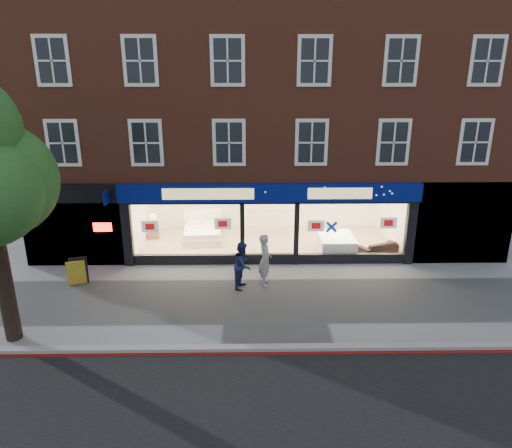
{
  "coord_description": "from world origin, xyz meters",
  "views": [
    {
      "loc": [
        -0.78,
        -13.65,
        7.16
      ],
      "look_at": [
        -0.53,
        2.5,
        1.85
      ],
      "focal_mm": 32.0,
      "sensor_mm": 36.0,
      "label": 1
    }
  ],
  "objects_px": {
    "sofa": "(379,247)",
    "a_board": "(78,272)",
    "display_bed": "(203,233)",
    "mattress_stack": "(336,244)",
    "pedestrian_grey": "(265,260)",
    "pedestrian_blue": "(243,265)"
  },
  "relations": [
    {
      "from": "display_bed",
      "to": "sofa",
      "type": "bearing_deg",
      "value": -16.1
    },
    {
      "from": "pedestrian_blue",
      "to": "pedestrian_grey",
      "type": "bearing_deg",
      "value": -58.55
    },
    {
      "from": "sofa",
      "to": "pedestrian_grey",
      "type": "relative_size",
      "value": 0.89
    },
    {
      "from": "display_bed",
      "to": "pedestrian_grey",
      "type": "bearing_deg",
      "value": -62.29
    },
    {
      "from": "display_bed",
      "to": "mattress_stack",
      "type": "xyz_separation_m",
      "value": [
        5.69,
        -1.62,
        0.03
      ]
    },
    {
      "from": "a_board",
      "to": "display_bed",
      "type": "bearing_deg",
      "value": 29.12
    },
    {
      "from": "sofa",
      "to": "mattress_stack",
      "type": "bearing_deg",
      "value": -25.85
    },
    {
      "from": "mattress_stack",
      "to": "a_board",
      "type": "distance_m",
      "value": 10.08
    },
    {
      "from": "pedestrian_blue",
      "to": "sofa",
      "type": "bearing_deg",
      "value": -46.68
    },
    {
      "from": "pedestrian_blue",
      "to": "a_board",
      "type": "bearing_deg",
      "value": 102.53
    },
    {
      "from": "mattress_stack",
      "to": "pedestrian_grey",
      "type": "bearing_deg",
      "value": -137.31
    },
    {
      "from": "display_bed",
      "to": "a_board",
      "type": "xyz_separation_m",
      "value": [
        -4.03,
        -4.32,
        0.06
      ]
    },
    {
      "from": "display_bed",
      "to": "pedestrian_blue",
      "type": "height_order",
      "value": "pedestrian_blue"
    },
    {
      "from": "sofa",
      "to": "a_board",
      "type": "distance_m",
      "value": 11.79
    },
    {
      "from": "display_bed",
      "to": "pedestrian_grey",
      "type": "xyz_separation_m",
      "value": [
        2.65,
        -4.43,
        0.52
      ]
    },
    {
      "from": "mattress_stack",
      "to": "a_board",
      "type": "height_order",
      "value": "a_board"
    },
    {
      "from": "display_bed",
      "to": "mattress_stack",
      "type": "height_order",
      "value": "display_bed"
    },
    {
      "from": "pedestrian_blue",
      "to": "display_bed",
      "type": "bearing_deg",
      "value": 37.57
    },
    {
      "from": "display_bed",
      "to": "mattress_stack",
      "type": "relative_size",
      "value": 1.18
    },
    {
      "from": "mattress_stack",
      "to": "a_board",
      "type": "bearing_deg",
      "value": -164.49
    },
    {
      "from": "a_board",
      "to": "pedestrian_grey",
      "type": "bearing_deg",
      "value": -18.86
    },
    {
      "from": "mattress_stack",
      "to": "pedestrian_blue",
      "type": "bearing_deg",
      "value": -141.65
    }
  ]
}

